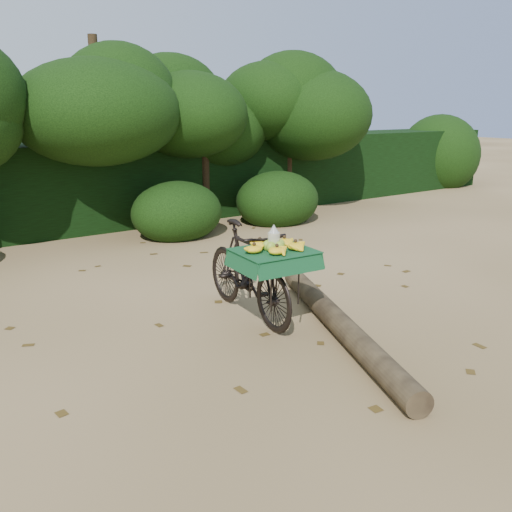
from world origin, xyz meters
TOP-DOWN VIEW (x-y plane):
  - ground at (0.00, 0.00)m, footprint 80.00×80.00m
  - vendor_bicycle at (0.27, -0.05)m, footprint 0.89×1.98m
  - fallen_log at (0.82, -1.09)m, footprint 1.60×3.47m
  - hedge_backdrop at (0.00, 6.30)m, footprint 26.00×1.80m
  - tree_row at (-0.65, 5.50)m, footprint 14.50×2.00m
  - bush_clumps at (0.50, 4.30)m, footprint 8.80×1.70m
  - leaf_litter at (0.00, 0.65)m, footprint 7.00×7.30m

SIDE VIEW (x-z plane):
  - ground at x=0.00m, z-range 0.00..0.00m
  - leaf_litter at x=0.00m, z-range 0.00..0.01m
  - fallen_log at x=0.82m, z-range 0.00..0.26m
  - bush_clumps at x=0.50m, z-range 0.00..0.90m
  - vendor_bicycle at x=0.27m, z-range 0.01..1.19m
  - hedge_backdrop at x=0.00m, z-range 0.00..1.80m
  - tree_row at x=-0.65m, z-range 0.00..4.00m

